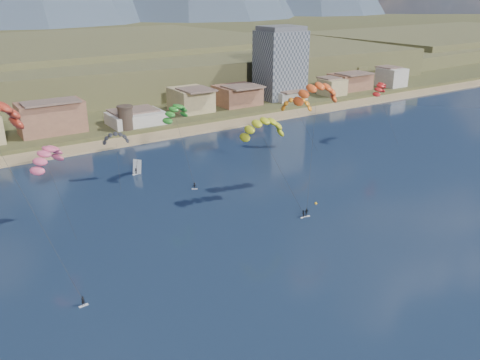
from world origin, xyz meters
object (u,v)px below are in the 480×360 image
at_px(kitesurfer_green, 176,111).
at_px(buoy, 316,203).
at_px(kitesurfer_yellow, 263,125).
at_px(watchtower, 126,117).
at_px(windsurfer, 137,170).
at_px(apartment_tower, 280,63).
at_px(kitesurfer_orange, 317,90).

relative_size(kitesurfer_green, buoy, 35.63).
xyz_separation_m(kitesurfer_yellow, buoy, (10.27, -8.38, -19.42)).
bearing_deg(watchtower, kitesurfer_green, -94.71).
bearing_deg(kitesurfer_green, windsurfer, 133.14).
bearing_deg(buoy, watchtower, 100.66).
height_order(watchtower, windsurfer, watchtower).
bearing_deg(kitesurfer_yellow, buoy, -39.23).
distance_m(watchtower, kitesurfer_yellow, 77.11).
xyz_separation_m(apartment_tower, kitesurfer_orange, (-58.52, -89.95, 8.28)).
height_order(kitesurfer_orange, buoy, kitesurfer_orange).
bearing_deg(buoy, windsurfer, 123.13).
bearing_deg(apartment_tower, buoy, -123.17).
relative_size(apartment_tower, kitesurfer_green, 1.46).
bearing_deg(kitesurfer_orange, kitesurfer_green, 134.13).
height_order(kitesurfer_green, buoy, kitesurfer_green).
relative_size(kitesurfer_orange, windsurfer, 7.42).
height_order(watchtower, buoy, watchtower).
relative_size(kitesurfer_yellow, kitesurfer_orange, 0.76).
distance_m(kitesurfer_green, buoy, 44.18).
relative_size(windsurfer, buoy, 6.81).
distance_m(watchtower, buoy, 85.86).
height_order(apartment_tower, kitesurfer_yellow, apartment_tower).
distance_m(watchtower, windsurfer, 42.61).
distance_m(kitesurfer_yellow, windsurfer, 43.84).
xyz_separation_m(watchtower, kitesurfer_yellow, (5.57, -75.77, 13.16)).
relative_size(watchtower, buoy, 13.95).
bearing_deg(kitesurfer_orange, windsurfer, 133.87).
distance_m(windsurfer, buoy, 52.33).
bearing_deg(kitesurfer_green, apartment_tower, 37.10).
distance_m(watchtower, kitesurfer_orange, 81.36).
xyz_separation_m(windsurfer, buoy, (28.59, -43.81, -1.23)).
xyz_separation_m(watchtower, windsurfer, (-12.75, -40.34, -5.04)).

